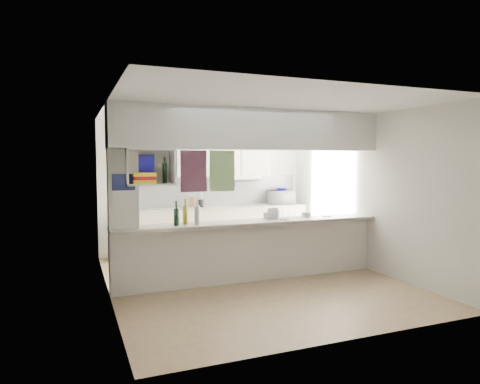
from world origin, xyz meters
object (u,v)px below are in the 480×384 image
microwave (281,197)px  dish_rack (275,215)px  wine_bottles (187,215)px  bowl (282,189)px

microwave → dish_rack: (-1.20, -2.13, -0.07)m
microwave → wine_bottles: bearing=45.7°
dish_rack → microwave: bearing=64.1°
bowl → wine_bottles: bearing=-140.5°
microwave → dish_rack: bearing=66.8°
dish_rack → wine_bottles: 1.43m
bowl → wine_bottles: wine_bottles is taller
bowl → wine_bottles: size_ratio=0.57×
microwave → bowl: 0.17m
bowl → dish_rack: bowl is taller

